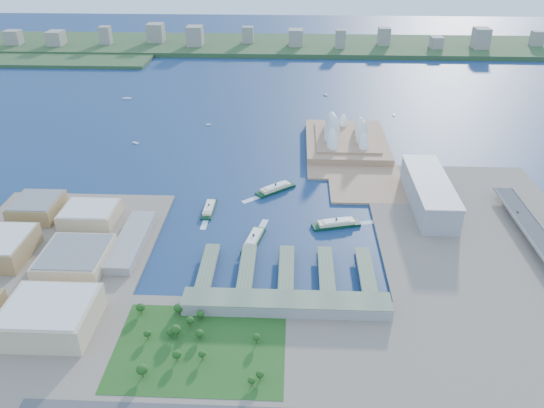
{
  "coord_description": "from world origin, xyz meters",
  "views": [
    {
      "loc": [
        18.49,
        -532.22,
        341.24
      ],
      "look_at": [
        -6.58,
        45.61,
        18.0
      ],
      "focal_mm": 35.0,
      "sensor_mm": 36.0,
      "label": 1
    }
  ],
  "objects_px": {
    "ferry_a": "(209,207)",
    "opera_house": "(347,127)",
    "toaster_building": "(429,193)",
    "ferry_c": "(254,238)",
    "ferry_d": "(336,222)",
    "car_c": "(518,212)",
    "ferry_b": "(276,187)"
  },
  "relations": [
    {
      "from": "ferry_c",
      "to": "ferry_b",
      "type": "bearing_deg",
      "value": -86.7
    },
    {
      "from": "opera_house",
      "to": "ferry_c",
      "type": "bearing_deg",
      "value": -113.91
    },
    {
      "from": "opera_house",
      "to": "ferry_b",
      "type": "xyz_separation_m",
      "value": [
        -109.65,
        -164.61,
        -26.35
      ]
    },
    {
      "from": "toaster_building",
      "to": "ferry_c",
      "type": "relative_size",
      "value": 2.71
    },
    {
      "from": "ferry_b",
      "to": "toaster_building",
      "type": "bearing_deg",
      "value": 40.3
    },
    {
      "from": "ferry_b",
      "to": "car_c",
      "type": "relative_size",
      "value": 14.78
    },
    {
      "from": "ferry_b",
      "to": "car_c",
      "type": "bearing_deg",
      "value": 36.86
    },
    {
      "from": "car_c",
      "to": "toaster_building",
      "type": "bearing_deg",
      "value": 160.01
    },
    {
      "from": "ferry_a",
      "to": "car_c",
      "type": "bearing_deg",
      "value": -0.71
    },
    {
      "from": "ferry_c",
      "to": "ferry_d",
      "type": "distance_m",
      "value": 106.33
    },
    {
      "from": "toaster_building",
      "to": "ferry_b",
      "type": "relative_size",
      "value": 2.6
    },
    {
      "from": "ferry_c",
      "to": "car_c",
      "type": "relative_size",
      "value": 14.15
    },
    {
      "from": "toaster_building",
      "to": "ferry_a",
      "type": "relative_size",
      "value": 3.06
    },
    {
      "from": "ferry_b",
      "to": "ferry_d",
      "type": "height_order",
      "value": "ferry_b"
    },
    {
      "from": "ferry_a",
      "to": "ferry_d",
      "type": "bearing_deg",
      "value": -9.73
    },
    {
      "from": "ferry_b",
      "to": "ferry_a",
      "type": "bearing_deg",
      "value": -94.85
    },
    {
      "from": "opera_house",
      "to": "ferry_d",
      "type": "xyz_separation_m",
      "value": [
        -31.89,
        -254.55,
        -26.37
      ]
    },
    {
      "from": "toaster_building",
      "to": "ferry_d",
      "type": "height_order",
      "value": "toaster_building"
    },
    {
      "from": "ferry_a",
      "to": "ferry_b",
      "type": "relative_size",
      "value": 0.85
    },
    {
      "from": "opera_house",
      "to": "car_c",
      "type": "relative_size",
      "value": 44.56
    },
    {
      "from": "ferry_d",
      "to": "opera_house",
      "type": "bearing_deg",
      "value": -21.85
    },
    {
      "from": "ferry_a",
      "to": "opera_house",
      "type": "bearing_deg",
      "value": 50.39
    },
    {
      "from": "ferry_b",
      "to": "ferry_c",
      "type": "relative_size",
      "value": 1.04
    },
    {
      "from": "car_c",
      "to": "ferry_a",
      "type": "bearing_deg",
      "value": 177.94
    },
    {
      "from": "toaster_building",
      "to": "ferry_c",
      "type": "distance_m",
      "value": 240.3
    },
    {
      "from": "ferry_b",
      "to": "car_c",
      "type": "height_order",
      "value": "car_c"
    },
    {
      "from": "toaster_building",
      "to": "car_c",
      "type": "height_order",
      "value": "toaster_building"
    },
    {
      "from": "ferry_a",
      "to": "car_c",
      "type": "distance_m",
      "value": 384.89
    },
    {
      "from": "toaster_building",
      "to": "car_c",
      "type": "xyz_separation_m",
      "value": [
        101.0,
        -36.75,
        -5.06
      ]
    },
    {
      "from": "ferry_b",
      "to": "ferry_c",
      "type": "distance_m",
      "value": 131.35
    },
    {
      "from": "opera_house",
      "to": "ferry_a",
      "type": "distance_m",
      "value": 296.41
    },
    {
      "from": "opera_house",
      "to": "ferry_c",
      "type": "distance_m",
      "value": 323.04
    }
  ]
}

